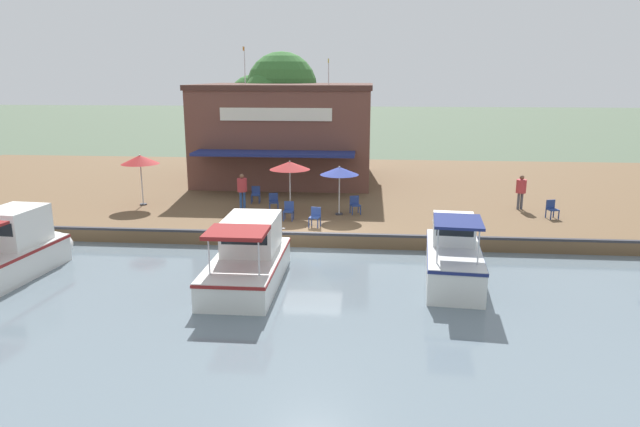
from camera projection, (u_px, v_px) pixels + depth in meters
name	position (u px, v px, depth m)	size (l,w,h in m)	color
ground_plane	(312.00, 249.00, 23.61)	(220.00, 220.00, 0.00)	#4C5B47
quay_deck	(331.00, 190.00, 34.19)	(22.00, 56.00, 0.60)	brown
quay_edge_fender	(312.00, 234.00, 23.56)	(0.20, 50.40, 0.10)	#2D2D33
waterfront_restaurant	(287.00, 132.00, 35.63)	(10.43, 10.53, 8.13)	brown
patio_umbrella_mid_patio_left	(339.00, 171.00, 26.52)	(1.80, 1.80, 2.32)	#B7B7B7
patio_umbrella_near_quay_edge	(290.00, 166.00, 26.84)	(1.92, 1.92, 2.52)	#B7B7B7
patio_umbrella_back_row	(140.00, 160.00, 28.48)	(1.89, 1.89, 2.58)	#B7B7B7
cafe_chair_facing_river	(256.00, 194.00, 29.41)	(0.47, 0.47, 0.85)	navy
cafe_chair_far_corner_seat	(355.00, 204.00, 27.07)	(0.55, 0.55, 0.85)	navy
cafe_chair_under_first_umbrella	(274.00, 201.00, 27.70)	(0.53, 0.53, 0.85)	navy
cafe_chair_mid_patio	(552.00, 208.00, 26.19)	(0.55, 0.55, 0.85)	navy
cafe_chair_beside_entrance	(289.00, 210.00, 25.88)	(0.46, 0.46, 0.85)	navy
cafe_chair_back_row_seat	(315.00, 216.00, 24.76)	(0.52, 0.52, 0.85)	navy
person_near_entrance	(521.00, 188.00, 27.81)	(0.48, 0.48, 1.71)	#4C4C56
person_mid_patio	(242.00, 187.00, 28.10)	(0.48, 0.48, 1.71)	#2D5193
motorboat_mid_row	(14.00, 252.00, 20.25)	(6.02, 2.46, 2.38)	silver
motorboat_fourth_along	(251.00, 256.00, 19.93)	(6.15, 2.29, 2.24)	silver
motorboat_nearest_quay	(453.00, 254.00, 20.13)	(5.77, 2.24, 2.47)	silver
mooring_post	(276.00, 222.00, 23.84)	(0.22, 0.22, 0.85)	#473323
tree_upstream_bank	(250.00, 100.00, 40.34)	(3.49, 3.33, 6.45)	brown
tree_downstream_bank	(279.00, 90.00, 38.81)	(5.08, 4.84, 8.00)	brown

